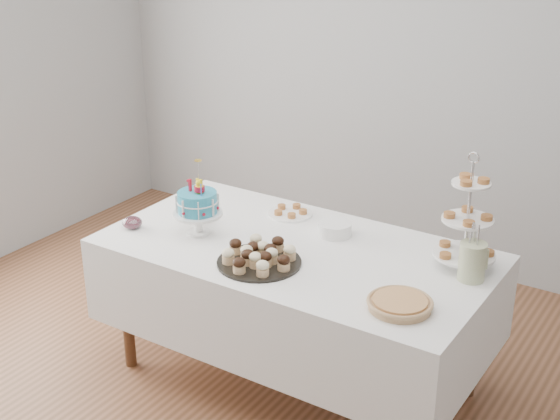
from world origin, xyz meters
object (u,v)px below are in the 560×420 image
Objects in this scene: table at (295,288)px; plate_stack at (335,229)px; jam_bowl_a at (132,223)px; pastry_plate at (290,212)px; utensil_pitcher at (472,260)px; tiered_stand at (468,220)px; birthday_cake at (198,214)px; cupcake_tray at (259,255)px; pie at (400,303)px; jam_bowl_b at (197,215)px.

plate_stack is (0.09, 0.24, 0.26)m from table.
plate_stack is 1.67× the size of jam_bowl_a.
utensil_pitcher is at bearing -9.94° from pastry_plate.
tiered_stand is 3.26× the size of plate_stack.
pastry_plate is 2.32× the size of jam_bowl_a.
table is at bearing 18.05° from birthday_cake.
table is 0.37m from cupcake_tray.
pastry_plate is (-0.24, 0.34, 0.24)m from table.
pie reaches higher than pastry_plate.
birthday_cake is at bearing -148.46° from plate_stack.
jam_bowl_a is 0.38× the size of utensil_pitcher.
jam_bowl_b is (-1.31, 0.28, 0.00)m from pie.
tiered_stand is 5.43× the size of jam_bowl_a.
plate_stack is at bearing -178.75° from tiered_stand.
pie is at bearing -0.50° from jam_bowl_a.
table is 0.62m from birthday_cake.
cupcake_tray is 0.61m from pastry_plate.
utensil_pitcher reaches higher than jam_bowl_a.
cupcake_tray reaches higher than jam_bowl_a.
pie is 1.63× the size of plate_stack.
jam_bowl_b is (0.22, 0.26, -0.00)m from jam_bowl_a.
cupcake_tray is 0.62m from jam_bowl_b.
jam_bowl_a is at bearing -151.95° from plate_stack.
pie is 1.10m from pastry_plate.
tiered_stand is at bearing 31.10° from cupcake_tray.
tiered_stand reaches higher than cupcake_tray.
utensil_pitcher is at bearing -54.70° from tiered_stand.
birthday_cake reaches higher than cupcake_tray.
jam_bowl_b is at bearing 160.73° from utensil_pitcher.
plate_stack is at bearing 35.60° from birthday_cake.
table is 0.36m from plate_stack.
cupcake_tray is 0.97m from tiered_stand.
birthday_cake is 1.42× the size of utensil_pitcher.
pastry_plate is at bearing 163.32° from plate_stack.
pastry_plate is 2.45× the size of jam_bowl_b.
birthday_cake is 0.70m from plate_stack.
table is 0.48m from pastry_plate.
pie is (0.73, -0.03, -0.02)m from cupcake_tray.
jam_bowl_b is (-0.38, -0.33, 0.01)m from pastry_plate.
table is 6.80× the size of pie.
table is 0.91m from jam_bowl_a.
pie is 0.57m from tiered_stand.
plate_stack is (-0.68, -0.01, -0.20)m from tiered_stand.
table is at bearing 165.20° from utensil_pitcher.
jam_bowl_b is at bearing 168.03° from pie.
plate_stack is 0.76m from utensil_pitcher.
pie is (0.68, -0.27, 0.25)m from table.
cupcake_tray reaches higher than pie.
pie is at bearing -99.14° from tiered_stand.
jam_bowl_b is at bearing -139.27° from pastry_plate.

